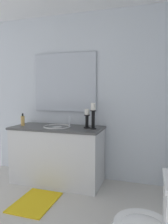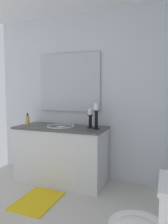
{
  "view_description": "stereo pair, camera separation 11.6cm",
  "coord_description": "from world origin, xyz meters",
  "px_view_note": "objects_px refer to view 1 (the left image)",
  "views": [
    {
      "loc": [
        1.84,
        1.11,
        1.3
      ],
      "look_at": [
        -0.14,
        0.47,
        1.1
      ],
      "focal_mm": 34.33,
      "sensor_mm": 36.0,
      "label": 1
    },
    {
      "loc": [
        1.8,
        1.22,
        1.3
      ],
      "look_at": [
        -0.14,
        0.47,
        1.1
      ],
      "focal_mm": 34.33,
      "sensor_mm": 36.0,
      "label": 2
    }
  ],
  "objects_px": {
    "sink_basin": "(57,129)",
    "vanity_cabinet": "(58,154)",
    "bath_mat": "(35,202)",
    "soap_bottle": "(23,120)",
    "candle_holder_short": "(87,118)",
    "mirror": "(65,83)",
    "candle_holder_tall": "(93,115)"
  },
  "relations": [
    {
      "from": "candle_holder_tall",
      "to": "soap_bottle",
      "type": "relative_size",
      "value": 1.93
    },
    {
      "from": "sink_basin",
      "to": "soap_bottle",
      "type": "bearing_deg",
      "value": -84.96
    },
    {
      "from": "soap_bottle",
      "to": "candle_holder_short",
      "type": "bearing_deg",
      "value": 94.8
    },
    {
      "from": "sink_basin",
      "to": "soap_bottle",
      "type": "distance_m",
      "value": 0.55
    },
    {
      "from": "mirror",
      "to": "soap_bottle",
      "type": "relative_size",
      "value": 5.47
    },
    {
      "from": "mirror",
      "to": "soap_bottle",
      "type": "xyz_separation_m",
      "value": [
        0.33,
        -0.53,
        -0.56
      ]
    },
    {
      "from": "sink_basin",
      "to": "vanity_cabinet",
      "type": "bearing_deg",
      "value": -90.0
    },
    {
      "from": "mirror",
      "to": "bath_mat",
      "type": "distance_m",
      "value": 1.7
    },
    {
      "from": "vanity_cabinet",
      "to": "sink_basin",
      "type": "distance_m",
      "value": 0.36
    },
    {
      "from": "mirror",
      "to": "bath_mat",
      "type": "relative_size",
      "value": 1.64
    },
    {
      "from": "vanity_cabinet",
      "to": "candle_holder_tall",
      "type": "relative_size",
      "value": 3.76
    },
    {
      "from": "soap_bottle",
      "to": "bath_mat",
      "type": "xyz_separation_m",
      "value": [
        0.58,
        0.53,
        -0.87
      ]
    },
    {
      "from": "mirror",
      "to": "soap_bottle",
      "type": "bearing_deg",
      "value": -58.46
    },
    {
      "from": "mirror",
      "to": "candle_holder_tall",
      "type": "bearing_deg",
      "value": 61.23
    },
    {
      "from": "candle_holder_short",
      "to": "sink_basin",
      "type": "bearing_deg",
      "value": -85.51
    },
    {
      "from": "sink_basin",
      "to": "bath_mat",
      "type": "height_order",
      "value": "sink_basin"
    },
    {
      "from": "candle_holder_tall",
      "to": "candle_holder_short",
      "type": "distance_m",
      "value": 0.12
    },
    {
      "from": "vanity_cabinet",
      "to": "candle_holder_tall",
      "type": "height_order",
      "value": "candle_holder_tall"
    },
    {
      "from": "vanity_cabinet",
      "to": "mirror",
      "type": "height_order",
      "value": "mirror"
    },
    {
      "from": "sink_basin",
      "to": "bath_mat",
      "type": "distance_m",
      "value": 0.98
    },
    {
      "from": "vanity_cabinet",
      "to": "sink_basin",
      "type": "relative_size",
      "value": 3.24
    },
    {
      "from": "mirror",
      "to": "soap_bottle",
      "type": "distance_m",
      "value": 0.84
    },
    {
      "from": "sink_basin",
      "to": "mirror",
      "type": "bearing_deg",
      "value": -179.8
    },
    {
      "from": "bath_mat",
      "to": "soap_bottle",
      "type": "bearing_deg",
      "value": -137.31
    },
    {
      "from": "sink_basin",
      "to": "soap_bottle",
      "type": "relative_size",
      "value": 2.23
    },
    {
      "from": "bath_mat",
      "to": "mirror",
      "type": "bearing_deg",
      "value": -180.0
    },
    {
      "from": "sink_basin",
      "to": "soap_bottle",
      "type": "xyz_separation_m",
      "value": [
        0.05,
        -0.53,
        0.11
      ]
    },
    {
      "from": "mirror",
      "to": "candle_holder_short",
      "type": "bearing_deg",
      "value": 60.32
    },
    {
      "from": "candle_holder_short",
      "to": "soap_bottle",
      "type": "distance_m",
      "value": 0.97
    },
    {
      "from": "vanity_cabinet",
      "to": "bath_mat",
      "type": "relative_size",
      "value": 2.17
    },
    {
      "from": "vanity_cabinet",
      "to": "candle_holder_short",
      "type": "height_order",
      "value": "candle_holder_short"
    },
    {
      "from": "vanity_cabinet",
      "to": "soap_bottle",
      "type": "height_order",
      "value": "soap_bottle"
    }
  ]
}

